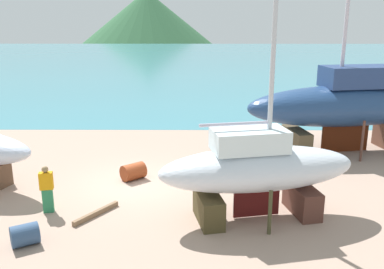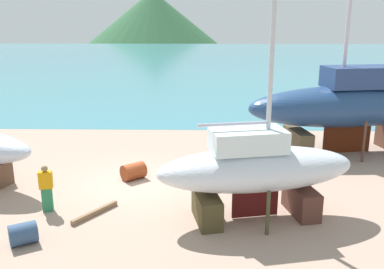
# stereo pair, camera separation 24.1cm
# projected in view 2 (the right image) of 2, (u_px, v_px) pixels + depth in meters

# --- Properties ---
(ground_plane) EXTENTS (46.27, 46.27, 0.00)m
(ground_plane) POSITION_uv_depth(u_px,v_px,m) (117.00, 220.00, 13.83)
(ground_plane) COLOR tan
(sea_water) EXTENTS (144.33, 88.39, 0.01)m
(sea_water) POSITION_uv_depth(u_px,v_px,m) (184.00, 60.00, 67.57)
(sea_water) COLOR teal
(sea_water) RESTS_ON ground
(headland_hill) EXTENTS (83.19, 83.19, 32.74)m
(headland_hill) POSITION_uv_depth(u_px,v_px,m) (153.00, 36.00, 157.74)
(headland_hill) COLOR #2D5B38
(headland_hill) RESTS_ON ground
(sailboat_large_starboard) EXTENTS (6.81, 3.42, 11.36)m
(sailboat_large_starboard) POSITION_uv_depth(u_px,v_px,m) (256.00, 169.00, 13.54)
(sailboat_large_starboard) COLOR #522F26
(sailboat_large_starboard) RESTS_ON ground
(sailboat_mid_port) EXTENTS (10.42, 4.46, 16.74)m
(sailboat_mid_port) POSITION_uv_depth(u_px,v_px,m) (351.00, 104.00, 20.21)
(sailboat_mid_port) COLOR brown
(sailboat_mid_port) RESTS_ON ground
(worker) EXTENTS (0.48, 0.32, 1.65)m
(worker) POSITION_uv_depth(u_px,v_px,m) (46.00, 188.00, 14.23)
(worker) COLOR #29794C
(worker) RESTS_ON ground
(barrel_tipped_right) EXTENTS (0.98, 0.94, 0.64)m
(barrel_tipped_right) POSITION_uv_depth(u_px,v_px,m) (23.00, 234.00, 12.28)
(barrel_tipped_right) COLOR #314B6F
(barrel_tipped_right) RESTS_ON ground
(barrel_blue_faded) EXTENTS (1.14, 1.11, 0.67)m
(barrel_blue_faded) POSITION_uv_depth(u_px,v_px,m) (134.00, 171.00, 17.25)
(barrel_blue_faded) COLOR brown
(barrel_blue_faded) RESTS_ON ground
(timber_long_aft) EXTENTS (1.21, 1.68, 0.17)m
(timber_long_aft) POSITION_uv_depth(u_px,v_px,m) (95.00, 213.00, 14.14)
(timber_long_aft) COLOR #826347
(timber_long_aft) RESTS_ON ground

